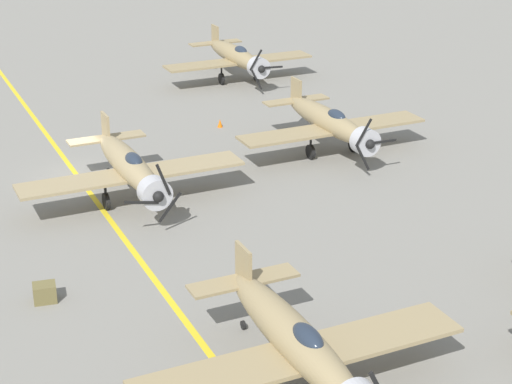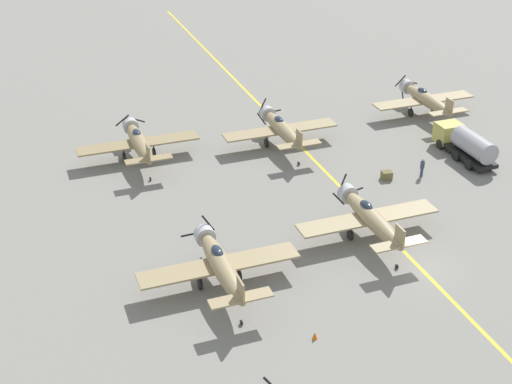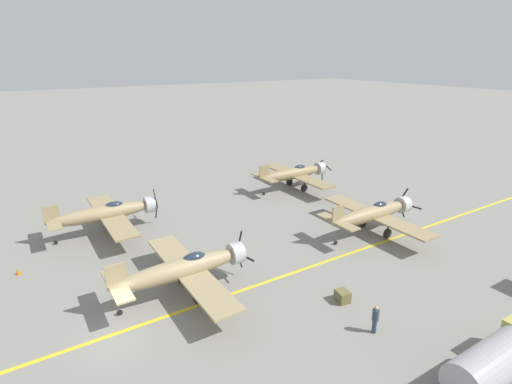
{
  "view_description": "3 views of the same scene",
  "coord_description": "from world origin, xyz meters",
  "px_view_note": "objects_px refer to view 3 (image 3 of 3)",
  "views": [
    {
      "loc": [
        9.99,
        45.82,
        18.01
      ],
      "look_at": [
        -6.29,
        10.86,
        1.99
      ],
      "focal_mm": 60.0,
      "sensor_mm": 36.0,
      "label": 1
    },
    {
      "loc": [
        -27.18,
        -37.93,
        31.43
      ],
      "look_at": [
        -10.14,
        8.68,
        3.98
      ],
      "focal_mm": 50.0,
      "sensor_mm": 36.0,
      "label": 2
    },
    {
      "loc": [
        21.31,
        -3.68,
        15.85
      ],
      "look_at": [
        -8.92,
        15.27,
        3.57
      ],
      "focal_mm": 28.0,
      "sensor_mm": 36.0,
      "label": 3
    }
  ],
  "objects_px": {
    "airplane_mid_center": "(185,268)",
    "fuel_tanker": "(504,361)",
    "airplane_far_center": "(374,213)",
    "ground_crew_inspecting": "(375,318)",
    "supply_crate_by_tanker": "(342,296)",
    "airplane_mid_left": "(107,213)",
    "traffic_cone": "(18,271)",
    "airplane_far_left": "(295,173)"
  },
  "relations": [
    {
      "from": "airplane_far_center",
      "to": "traffic_cone",
      "type": "distance_m",
      "value": 29.99
    },
    {
      "from": "traffic_cone",
      "to": "fuel_tanker",
      "type": "bearing_deg",
      "value": 38.36
    },
    {
      "from": "airplane_mid_left",
      "to": "fuel_tanker",
      "type": "relative_size",
      "value": 1.5
    },
    {
      "from": "traffic_cone",
      "to": "supply_crate_by_tanker",
      "type": "bearing_deg",
      "value": 49.62
    },
    {
      "from": "airplane_mid_center",
      "to": "ground_crew_inspecting",
      "type": "bearing_deg",
      "value": 22.5
    },
    {
      "from": "airplane_far_left",
      "to": "airplane_far_center",
      "type": "distance_m",
      "value": 14.46
    },
    {
      "from": "traffic_cone",
      "to": "airplane_far_left",
      "type": "bearing_deg",
      "value": 99.89
    },
    {
      "from": "fuel_tanker",
      "to": "traffic_cone",
      "type": "distance_m",
      "value": 32.27
    },
    {
      "from": "airplane_mid_center",
      "to": "supply_crate_by_tanker",
      "type": "distance_m",
      "value": 10.92
    },
    {
      "from": "airplane_mid_center",
      "to": "traffic_cone",
      "type": "distance_m",
      "value": 13.57
    },
    {
      "from": "airplane_far_center",
      "to": "ground_crew_inspecting",
      "type": "relative_size",
      "value": 6.52
    },
    {
      "from": "airplane_far_center",
      "to": "supply_crate_by_tanker",
      "type": "distance_m",
      "value": 12.19
    },
    {
      "from": "airplane_far_center",
      "to": "ground_crew_inspecting",
      "type": "height_order",
      "value": "airplane_far_center"
    },
    {
      "from": "ground_crew_inspecting",
      "to": "airplane_mid_left",
      "type": "bearing_deg",
      "value": -156.27
    },
    {
      "from": "airplane_far_left",
      "to": "ground_crew_inspecting",
      "type": "distance_m",
      "value": 27.42
    },
    {
      "from": "airplane_far_left",
      "to": "traffic_cone",
      "type": "xyz_separation_m",
      "value": [
        5.29,
        -30.35,
        -1.74
      ]
    },
    {
      "from": "ground_crew_inspecting",
      "to": "traffic_cone",
      "type": "relative_size",
      "value": 3.34
    },
    {
      "from": "airplane_mid_left",
      "to": "airplane_far_center",
      "type": "height_order",
      "value": "same"
    },
    {
      "from": "fuel_tanker",
      "to": "supply_crate_by_tanker",
      "type": "distance_m",
      "value": 9.78
    },
    {
      "from": "fuel_tanker",
      "to": "ground_crew_inspecting",
      "type": "height_order",
      "value": "fuel_tanker"
    },
    {
      "from": "airplane_mid_center",
      "to": "supply_crate_by_tanker",
      "type": "xyz_separation_m",
      "value": [
        6.48,
        8.63,
        -1.62
      ]
    },
    {
      "from": "airplane_mid_center",
      "to": "airplane_far_center",
      "type": "distance_m",
      "value": 18.73
    },
    {
      "from": "airplane_far_left",
      "to": "airplane_mid_center",
      "type": "relative_size",
      "value": 1.0
    },
    {
      "from": "airplane_far_left",
      "to": "airplane_mid_center",
      "type": "xyz_separation_m",
      "value": [
        14.5,
        -20.54,
        0.0
      ]
    },
    {
      "from": "airplane_mid_center",
      "to": "traffic_cone",
      "type": "bearing_deg",
      "value": -149.67
    },
    {
      "from": "airplane_far_left",
      "to": "supply_crate_by_tanker",
      "type": "bearing_deg",
      "value": -40.53
    },
    {
      "from": "airplane_mid_left",
      "to": "ground_crew_inspecting",
      "type": "xyz_separation_m",
      "value": [
        23.17,
        10.18,
        -1.01
      ]
    },
    {
      "from": "airplane_far_left",
      "to": "ground_crew_inspecting",
      "type": "bearing_deg",
      "value": -38.21
    },
    {
      "from": "supply_crate_by_tanker",
      "to": "airplane_far_left",
      "type": "bearing_deg",
      "value": 150.44
    },
    {
      "from": "airplane_far_left",
      "to": "traffic_cone",
      "type": "bearing_deg",
      "value": -91.07
    },
    {
      "from": "airplane_far_left",
      "to": "airplane_mid_left",
      "type": "bearing_deg",
      "value": -97.94
    },
    {
      "from": "airplane_mid_center",
      "to": "supply_crate_by_tanker",
      "type": "bearing_deg",
      "value": 36.59
    },
    {
      "from": "fuel_tanker",
      "to": "supply_crate_by_tanker",
      "type": "height_order",
      "value": "fuel_tanker"
    },
    {
      "from": "airplane_far_left",
      "to": "airplane_mid_left",
      "type": "relative_size",
      "value": 1.0
    },
    {
      "from": "airplane_mid_left",
      "to": "fuel_tanker",
      "type": "distance_m",
      "value": 31.89
    },
    {
      "from": "airplane_mid_left",
      "to": "supply_crate_by_tanker",
      "type": "bearing_deg",
      "value": 30.88
    },
    {
      "from": "supply_crate_by_tanker",
      "to": "airplane_far_center",
      "type": "bearing_deg",
      "value": 123.32
    },
    {
      "from": "airplane_far_left",
      "to": "supply_crate_by_tanker",
      "type": "height_order",
      "value": "airplane_far_left"
    },
    {
      "from": "fuel_tanker",
      "to": "airplane_far_left",
      "type": "bearing_deg",
      "value": 161.32
    },
    {
      "from": "supply_crate_by_tanker",
      "to": "airplane_mid_left",
      "type": "bearing_deg",
      "value": -151.31
    },
    {
      "from": "airplane_mid_center",
      "to": "fuel_tanker",
      "type": "xyz_separation_m",
      "value": [
        16.08,
        10.2,
        -0.5
      ]
    },
    {
      "from": "airplane_far_left",
      "to": "traffic_cone",
      "type": "height_order",
      "value": "airplane_far_left"
    }
  ]
}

